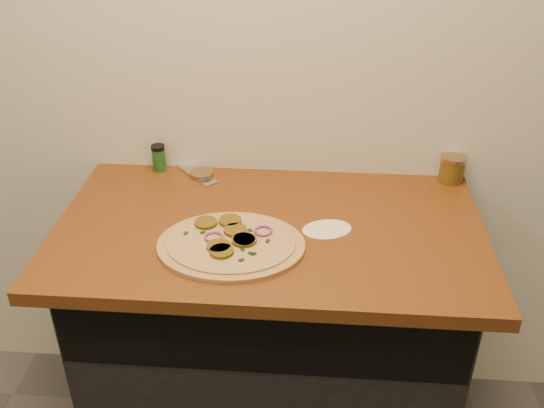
# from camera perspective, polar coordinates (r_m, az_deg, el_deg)

# --- Properties ---
(cabinet) EXTENTS (1.10, 0.60, 0.86)m
(cabinet) POSITION_cam_1_polar(r_m,az_deg,el_deg) (2.02, -0.14, -12.75)
(cabinet) COLOR black
(cabinet) RESTS_ON ground
(countertop) EXTENTS (1.20, 0.70, 0.04)m
(countertop) POSITION_cam_1_polar(r_m,az_deg,el_deg) (1.71, -0.24, -2.50)
(countertop) COLOR brown
(countertop) RESTS_ON cabinet
(pizza) EXTENTS (0.40, 0.40, 0.03)m
(pizza) POSITION_cam_1_polar(r_m,az_deg,el_deg) (1.61, -3.89, -3.74)
(pizza) COLOR tan
(pizza) RESTS_ON countertop
(chefs_knife) EXTENTS (0.27, 0.29, 0.02)m
(chefs_knife) POSITION_cam_1_polar(r_m,az_deg,el_deg) (2.06, -8.85, 4.16)
(chefs_knife) COLOR #B7BAC1
(chefs_knife) RESTS_ON countertop
(mason_jar_lid) EXTENTS (0.08, 0.08, 0.02)m
(mason_jar_lid) POSITION_cam_1_polar(r_m,az_deg,el_deg) (1.96, -6.62, 2.83)
(mason_jar_lid) COLOR tan
(mason_jar_lid) RESTS_ON countertop
(salsa_jar) EXTENTS (0.08, 0.08, 0.09)m
(salsa_jar) POSITION_cam_1_polar(r_m,az_deg,el_deg) (1.98, 16.58, 3.23)
(salsa_jar) COLOR maroon
(salsa_jar) RESTS_ON countertop
(spice_shaker) EXTENTS (0.04, 0.04, 0.09)m
(spice_shaker) POSITION_cam_1_polar(r_m,az_deg,el_deg) (2.00, -10.61, 4.30)
(spice_shaker) COLOR #1C5920
(spice_shaker) RESTS_ON countertop
(flour_spill) EXTENTS (0.18, 0.18, 0.00)m
(flour_spill) POSITION_cam_1_polar(r_m,az_deg,el_deg) (1.69, 5.18, -2.38)
(flour_spill) COLOR white
(flour_spill) RESTS_ON countertop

